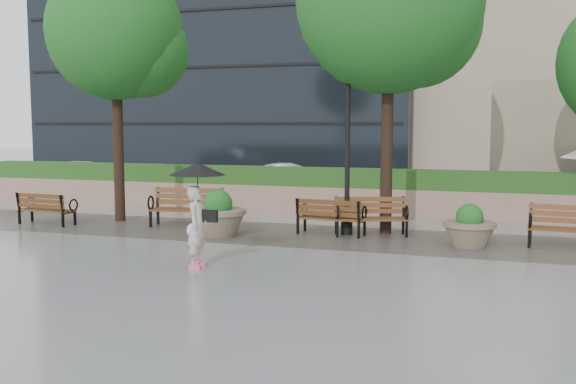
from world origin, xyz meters
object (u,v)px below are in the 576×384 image
(bench_0, at_px, (47,215))
(lamppost, at_px, (347,154))
(bench_2, at_px, (331,224))
(pedestrian, at_px, (197,204))
(planter_left, at_px, (218,218))
(car_right, at_px, (290,181))
(bench_4, at_px, (571,237))
(bench_1, at_px, (186,216))
(bench_3, at_px, (371,225))
(car_left, at_px, (87,177))
(planter_right, at_px, (469,230))

(bench_0, distance_m, lamppost, 8.11)
(bench_2, relative_size, pedestrian, 0.87)
(planter_left, height_order, car_right, car_right)
(bench_0, height_order, pedestrian, pedestrian)
(bench_4, xyz_separation_m, planter_left, (-7.78, -0.83, 0.16))
(bench_0, distance_m, bench_4, 12.82)
(bench_0, distance_m, car_right, 9.05)
(bench_1, relative_size, car_right, 0.52)
(pedestrian, bearing_deg, bench_4, -64.19)
(bench_1, xyz_separation_m, bench_4, (9.13, -0.17, -0.02))
(bench_4, bearing_deg, bench_3, -178.56)
(car_right, bearing_deg, car_left, 87.84)
(bench_1, relative_size, pedestrian, 0.99)
(bench_2, xyz_separation_m, car_right, (-3.36, 7.24, 0.35))
(bench_1, bearing_deg, bench_2, -8.48)
(bench_3, distance_m, car_left, 14.00)
(bench_0, bearing_deg, car_left, -56.13)
(bench_1, xyz_separation_m, planter_left, (1.35, -1.00, 0.14))
(bench_4, height_order, planter_right, planter_right)
(car_left, relative_size, car_right, 1.12)
(bench_0, xyz_separation_m, bench_1, (3.68, 0.82, 0.04))
(bench_0, xyz_separation_m, bench_2, (7.53, 0.79, 0.01))
(bench_4, relative_size, lamppost, 0.41)
(bench_4, bearing_deg, car_left, 163.44)
(bench_3, relative_size, planter_right, 1.60)
(pedestrian, bearing_deg, bench_1, 24.60)
(lamppost, bearing_deg, car_right, 117.72)
(bench_2, bearing_deg, car_left, -23.65)
(car_left, bearing_deg, bench_4, -117.20)
(bench_4, relative_size, planter_left, 1.34)
(car_right, height_order, pedestrian, pedestrian)
(bench_1, height_order, planter_left, planter_left)
(planter_left, bearing_deg, planter_right, 4.12)
(bench_3, distance_m, planter_left, 3.62)
(bench_2, bearing_deg, pedestrian, 76.52)
(bench_0, bearing_deg, car_right, -111.91)
(car_left, bearing_deg, car_right, -90.72)
(planter_left, bearing_deg, bench_1, 143.51)
(planter_right, xyz_separation_m, pedestrian, (-4.69, -3.60, 0.81))
(car_right, bearing_deg, pedestrian, -177.44)
(bench_3, distance_m, planter_right, 2.39)
(planter_right, distance_m, pedestrian, 5.97)
(bench_1, bearing_deg, bench_4, -9.07)
(bench_1, bearing_deg, pedestrian, -68.45)
(bench_1, height_order, bench_2, bench_1)
(car_left, height_order, pedestrian, pedestrian)
(bench_0, distance_m, pedestrian, 6.99)
(planter_right, bearing_deg, pedestrian, -142.49)
(bench_0, height_order, bench_3, bench_3)
(lamppost, bearing_deg, planter_left, -158.24)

